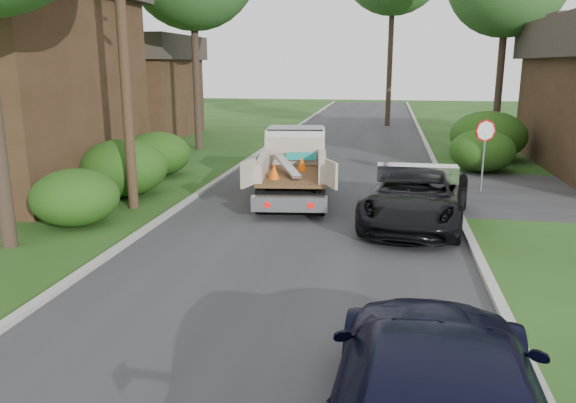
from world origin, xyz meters
The scene contains 15 objects.
ground centered at (0.00, 0.00, 0.00)m, with size 120.00×120.00×0.00m, color #203F12.
road centered at (0.00, 10.00, 0.00)m, with size 8.00×90.00×0.02m, color #28282B.
curb_left centered at (-4.10, 10.00, 0.06)m, with size 0.20×90.00×0.12m, color #9E9E99.
curb_right centered at (4.10, 10.00, 0.06)m, with size 0.20×90.00×0.12m, color #9E9E99.
stop_sign centered at (5.20, 9.00, 1.78)m, with size 0.71×0.32×2.48m.
utility_pole centered at (-5.48, 4.98, 5.17)m, with size 2.42×1.25×10.00m.
house_left_far centered at (-13.50, 22.00, 3.05)m, with size 7.56×7.56×6.00m.
hedge_left_a centered at (-6.20, 3.00, 0.77)m, with size 2.34×2.34×1.53m, color #143B0D.
hedge_left_b centered at (-6.50, 6.50, 0.94)m, with size 2.86×2.86×1.87m, color #143B0D.
hedge_left_c centered at (-6.80, 10.00, 0.85)m, with size 2.60×2.60×1.70m, color #143B0D.
hedge_right_a centered at (5.80, 13.00, 0.85)m, with size 2.60×2.60×1.70m, color #143B0D.
hedge_right_b centered at (6.50, 16.00, 1.10)m, with size 3.38×3.38×2.21m, color #143B0D.
flatbed_truck centered at (-1.01, 7.76, 1.15)m, with size 2.97×5.82×2.12m.
black_pickup centered at (2.84, 4.70, 0.76)m, with size 2.53×5.48×1.52m, color black.
navy_suv centered at (2.60, -5.11, 0.84)m, with size 2.35×5.79×1.68m, color black.
Camera 1 is at (1.97, -10.44, 4.24)m, focal length 35.00 mm.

